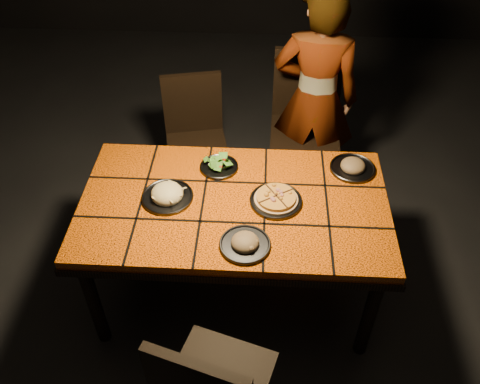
# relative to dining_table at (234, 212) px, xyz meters

# --- Properties ---
(room_shell) EXTENTS (6.04, 7.04, 3.08)m
(room_shell) POSITION_rel_dining_table_xyz_m (0.00, 0.00, 0.83)
(room_shell) COLOR black
(room_shell) RESTS_ON ground
(dining_table) EXTENTS (1.62, 0.92, 0.75)m
(dining_table) POSITION_rel_dining_table_xyz_m (0.00, 0.00, 0.00)
(dining_table) COLOR #E95C07
(dining_table) RESTS_ON ground
(chair_far_left) EXTENTS (0.48, 0.48, 0.89)m
(chair_far_left) POSITION_rel_dining_table_xyz_m (-0.33, 0.94, -0.16)
(chair_far_left) COLOR black
(chair_far_left) RESTS_ON ground
(chair_far_right) EXTENTS (0.47, 0.47, 1.02)m
(chair_far_right) POSITION_rel_dining_table_xyz_m (0.42, 1.05, -0.09)
(chair_far_right) COLOR black
(chair_far_right) RESTS_ON ground
(diner) EXTENTS (0.60, 0.44, 1.53)m
(diner) POSITION_rel_dining_table_xyz_m (0.47, 0.97, 0.10)
(diner) COLOR brown
(diner) RESTS_ON ground
(plate_pizza) EXTENTS (0.31, 0.31, 0.04)m
(plate_pizza) POSITION_rel_dining_table_xyz_m (0.22, 0.01, 0.10)
(plate_pizza) COLOR #38373C
(plate_pizza) RESTS_ON dining_table
(plate_pasta) EXTENTS (0.27, 0.27, 0.09)m
(plate_pasta) POSITION_rel_dining_table_xyz_m (-0.35, 0.01, 0.10)
(plate_pasta) COLOR #38373C
(plate_pasta) RESTS_ON dining_table
(plate_salad) EXTENTS (0.21, 0.21, 0.07)m
(plate_salad) POSITION_rel_dining_table_xyz_m (-0.10, 0.26, 0.10)
(plate_salad) COLOR #38373C
(plate_salad) RESTS_ON dining_table
(plate_mushroom_a) EXTENTS (0.25, 0.25, 0.08)m
(plate_mushroom_a) POSITION_rel_dining_table_xyz_m (0.07, -0.30, 0.10)
(plate_mushroom_a) COLOR #38373C
(plate_mushroom_a) RESTS_ON dining_table
(plate_mushroom_b) EXTENTS (0.25, 0.25, 0.08)m
(plate_mushroom_b) POSITION_rel_dining_table_xyz_m (0.64, 0.29, 0.10)
(plate_mushroom_b) COLOR #38373C
(plate_mushroom_b) RESTS_ON dining_table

